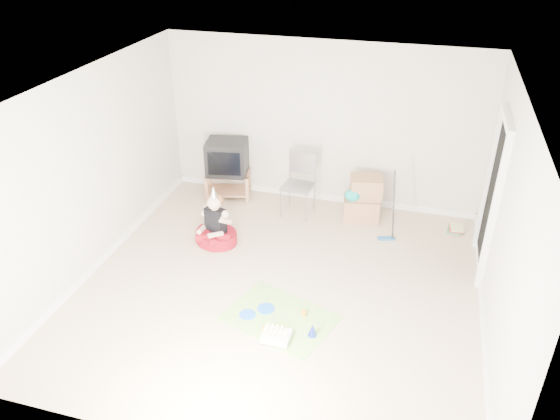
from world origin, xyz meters
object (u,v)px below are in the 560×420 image
(crt_tv, at_px, (227,157))
(seated_woman, at_px, (216,230))
(folding_chair, at_px, (298,186))
(birthday_cake, at_px, (276,337))
(tv_stand, at_px, (228,182))
(cardboard_boxes, at_px, (363,199))

(crt_tv, relative_size, seated_woman, 0.71)
(folding_chair, bearing_deg, birthday_cake, -80.59)
(seated_woman, bearing_deg, birthday_cake, -51.01)
(tv_stand, xyz_separation_m, folding_chair, (1.25, -0.25, 0.22))
(folding_chair, distance_m, seated_woman, 1.48)
(crt_tv, height_order, folding_chair, folding_chair)
(seated_woman, bearing_deg, cardboard_boxes, 33.40)
(cardboard_boxes, bearing_deg, seated_woman, -146.60)
(seated_woman, xyz_separation_m, birthday_cake, (1.40, -1.73, -0.15))
(crt_tv, xyz_separation_m, cardboard_boxes, (2.24, -0.10, -0.39))
(cardboard_boxes, bearing_deg, folding_chair, -171.05)
(cardboard_boxes, relative_size, birthday_cake, 2.18)
(tv_stand, bearing_deg, cardboard_boxes, -2.43)
(cardboard_boxes, height_order, seated_woman, seated_woman)
(crt_tv, xyz_separation_m, folding_chair, (1.25, -0.25, -0.23))
(birthday_cake, bearing_deg, seated_woman, 128.99)
(seated_woman, relative_size, birthday_cake, 2.84)
(folding_chair, relative_size, cardboard_boxes, 1.46)
(folding_chair, xyz_separation_m, birthday_cake, (0.47, -2.84, -0.45))
(cardboard_boxes, bearing_deg, crt_tv, 177.57)
(crt_tv, bearing_deg, tv_stand, -100.05)
(tv_stand, xyz_separation_m, seated_woman, (0.32, -1.36, -0.07))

